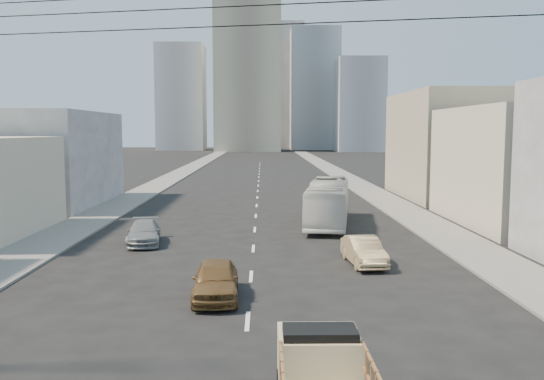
{
  "coord_description": "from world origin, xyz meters",
  "views": [
    {
      "loc": [
        0.52,
        -10.86,
        6.42
      ],
      "look_at": [
        0.98,
        17.21,
        3.5
      ],
      "focal_mm": 38.0,
      "sensor_mm": 36.0,
      "label": 1
    }
  ],
  "objects_px": {
    "city_bus": "(328,202)",
    "sedan_tan": "(364,251)",
    "flatbed_pickup": "(323,378)",
    "sedan_brown": "(216,280)",
    "sedan_grey": "(144,233)"
  },
  "relations": [
    {
      "from": "city_bus",
      "to": "sedan_tan",
      "type": "distance_m",
      "value": 11.88
    },
    {
      "from": "flatbed_pickup",
      "to": "sedan_brown",
      "type": "distance_m",
      "value": 10.14
    },
    {
      "from": "sedan_brown",
      "to": "sedan_tan",
      "type": "height_order",
      "value": "sedan_brown"
    },
    {
      "from": "flatbed_pickup",
      "to": "sedan_tan",
      "type": "bearing_deg",
      "value": 76.81
    },
    {
      "from": "flatbed_pickup",
      "to": "city_bus",
      "type": "xyz_separation_m",
      "value": [
        3.16,
        26.92,
        0.43
      ]
    },
    {
      "from": "sedan_grey",
      "to": "sedan_tan",
      "type": "bearing_deg",
      "value": -33.26
    },
    {
      "from": "sedan_brown",
      "to": "sedan_tan",
      "type": "relative_size",
      "value": 1.06
    },
    {
      "from": "sedan_brown",
      "to": "sedan_grey",
      "type": "height_order",
      "value": "sedan_brown"
    },
    {
      "from": "flatbed_pickup",
      "to": "sedan_grey",
      "type": "xyz_separation_m",
      "value": [
        -8.06,
        20.4,
        -0.45
      ]
    },
    {
      "from": "flatbed_pickup",
      "to": "sedan_tan",
      "type": "relative_size",
      "value": 1.09
    },
    {
      "from": "flatbed_pickup",
      "to": "city_bus",
      "type": "bearing_deg",
      "value": 83.31
    },
    {
      "from": "sedan_brown",
      "to": "sedan_tan",
      "type": "bearing_deg",
      "value": 36.78
    },
    {
      "from": "flatbed_pickup",
      "to": "sedan_grey",
      "type": "relative_size",
      "value": 0.99
    },
    {
      "from": "flatbed_pickup",
      "to": "sedan_brown",
      "type": "height_order",
      "value": "flatbed_pickup"
    },
    {
      "from": "city_bus",
      "to": "sedan_brown",
      "type": "distance_m",
      "value": 18.39
    }
  ]
}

